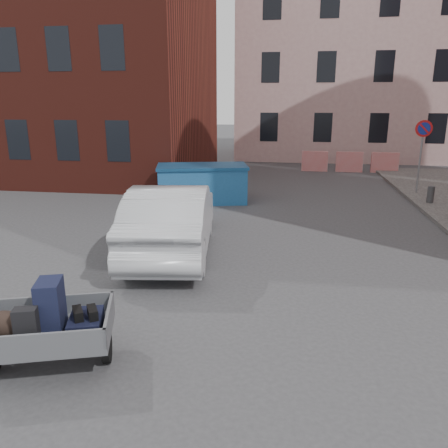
# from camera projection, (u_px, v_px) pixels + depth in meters

# --- Properties ---
(ground) EXTENTS (120.00, 120.00, 0.00)m
(ground) POSITION_uv_depth(u_px,v_px,m) (215.00, 289.00, 8.21)
(ground) COLOR #38383A
(ground) RESTS_ON ground
(building_brick) EXTENTS (12.00, 10.00, 14.00)m
(building_brick) POSITION_uv_depth(u_px,v_px,m) (69.00, 20.00, 19.99)
(building_brick) COLOR #591E16
(building_brick) RESTS_ON ground
(building_pink) EXTENTS (16.00, 8.00, 14.00)m
(building_pink) POSITION_uv_depth(u_px,v_px,m) (374.00, 40.00, 26.37)
(building_pink) COLOR #BA908F
(building_pink) RESTS_ON ground
(no_parking_sign) EXTENTS (0.60, 0.09, 2.65)m
(no_parking_sign) POSITION_uv_depth(u_px,v_px,m) (422.00, 141.00, 15.82)
(no_parking_sign) COLOR gray
(no_parking_sign) RESTS_ON sidewalk
(barriers) EXTENTS (4.70, 0.18, 1.00)m
(barriers) POSITION_uv_depth(u_px,v_px,m) (349.00, 162.00, 21.74)
(barriers) COLOR red
(barriers) RESTS_ON ground
(trailer) EXTENTS (1.86, 1.97, 1.20)m
(trailer) POSITION_uv_depth(u_px,v_px,m) (47.00, 325.00, 5.67)
(trailer) COLOR black
(trailer) RESTS_ON ground
(dumpster) EXTENTS (3.38, 2.28, 1.29)m
(dumpster) POSITION_uv_depth(u_px,v_px,m) (202.00, 183.00, 15.24)
(dumpster) COLOR #2264A5
(dumpster) RESTS_ON ground
(silver_car) EXTENTS (2.35, 5.06, 1.60)m
(silver_car) POSITION_uv_depth(u_px,v_px,m) (172.00, 219.00, 10.07)
(silver_car) COLOR silver
(silver_car) RESTS_ON ground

